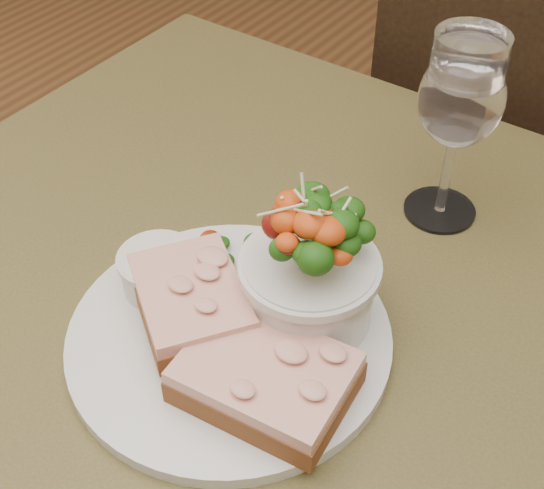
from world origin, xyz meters
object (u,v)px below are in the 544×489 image
Objects in this scene: ramekin at (158,270)px; salad_bowl at (310,263)px; cafe_table at (249,384)px; wine_glass at (460,104)px; dinner_plate at (229,337)px; sandwich_front at (266,377)px; sandwich_back at (191,300)px; chair_far at (510,284)px.

ramekin is 0.50× the size of salad_bowl.
cafe_table is 0.15m from ramekin.
wine_glass is (0.15, 0.24, 0.09)m from ramekin.
ramekin is (-0.08, 0.01, 0.03)m from dinner_plate.
sandwich_front is 0.14m from ramekin.
ramekin is at bearing -160.37° from sandwich_back.
sandwich_front is 0.09m from salad_bowl.
sandwich_back is at bearing 159.39° from sandwich_front.
dinner_plate is (0.01, -0.03, 0.11)m from cafe_table.
cafe_table is at bearing -109.53° from wine_glass.
wine_glass is at bearing 103.76° from sandwich_back.
sandwich_back is (-0.11, -0.68, 0.49)m from chair_far.
cafe_table is 5.86× the size of sandwich_back.
sandwich_back is at bearing -141.59° from salad_bowl.
wine_glass reaches higher than chair_far.
cafe_table is at bearing 103.27° from dinner_plate.
sandwich_front is at bearing 20.48° from sandwich_back.
sandwich_back is 0.29m from wine_glass.
wine_glass reaches higher than sandwich_back.
chair_far is at bearing 83.69° from dinner_plate.
sandwich_front reaches higher than dinner_plate.
dinner_plate is at bearing -5.52° from ramekin.
ramekin is (-0.14, 0.04, 0.00)m from sandwich_front.
dinner_plate is 2.08× the size of salad_bowl.
wine_glass is at bearing 89.44° from chair_far.
chair_far is (0.08, 0.64, -0.36)m from cafe_table.
wine_glass is (0.07, 0.25, 0.12)m from dinner_plate.
cafe_table is 0.32m from wine_glass.
chair_far is at bearing 89.22° from wine_glass.
sandwich_back reaches higher than dinner_plate.
wine_glass is at bearing 82.13° from sandwich_front.
chair_far reaches higher than salad_bowl.
cafe_table is at bearing 130.17° from sandwich_front.
salad_bowl is at bearing 21.34° from cafe_table.
chair_far is at bearing 82.64° from cafe_table.
dinner_plate is 0.07m from sandwich_front.
wine_glass is (-0.01, -0.42, 0.58)m from chair_far.
sandwich_back is (-0.03, -0.01, 0.03)m from dinner_plate.
sandwich_back is at bearing -170.37° from dinner_plate.
sandwich_back is at bearing -111.68° from wine_glass.
sandwich_front is (0.06, -0.03, 0.02)m from dinner_plate.
sandwich_back is at bearing 81.22° from chair_far.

